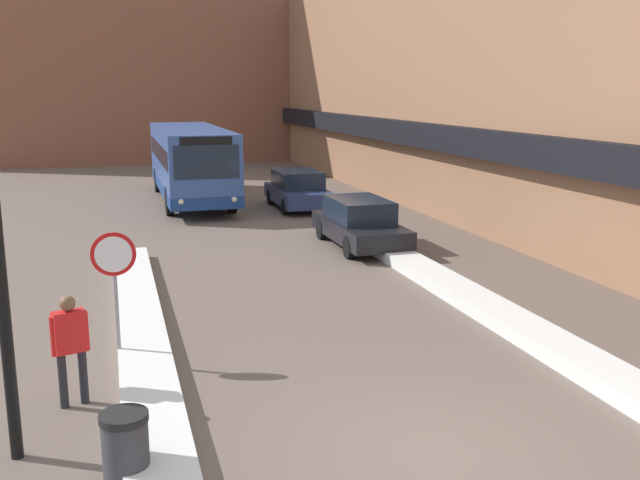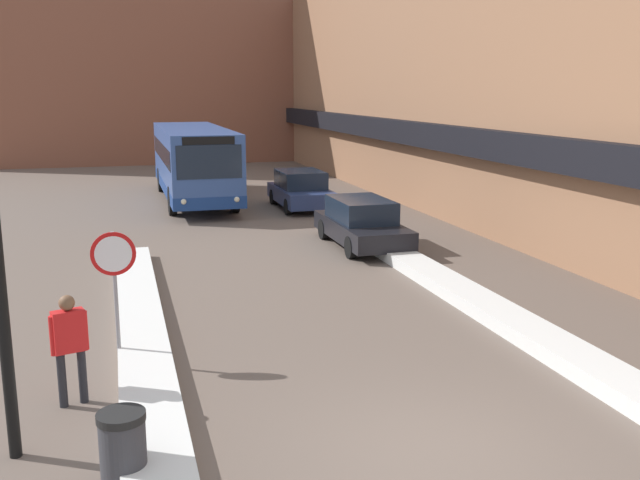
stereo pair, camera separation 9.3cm
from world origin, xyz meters
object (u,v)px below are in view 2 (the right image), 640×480
at_px(parked_car_front, 362,223).
at_px(parked_car_middle, 301,190).
at_px(stop_sign, 114,269).
at_px(pedestrian, 69,340).
at_px(city_bus, 194,161).
at_px(street_lamp, 9,134).
at_px(trash_bin, 123,449).

distance_m(parked_car_front, parked_car_middle, 7.45).
bearing_deg(stop_sign, pedestrian, -114.09).
xyz_separation_m(parked_car_front, pedestrian, (-7.91, -9.39, 0.31)).
height_order(city_bus, stop_sign, city_bus).
bearing_deg(street_lamp, trash_bin, -45.29).
height_order(stop_sign, pedestrian, stop_sign).
bearing_deg(parked_car_middle, city_bus, 141.79).
bearing_deg(pedestrian, parked_car_front, 33.10).
bearing_deg(parked_car_middle, pedestrian, -115.16).
relative_size(city_bus, stop_sign, 4.63).
bearing_deg(stop_sign, parked_car_front, 47.39).
distance_m(parked_car_middle, street_lamp, 20.39).
relative_size(city_bus, parked_car_front, 2.43).
bearing_deg(parked_car_middle, trash_bin, -110.35).
height_order(parked_car_front, stop_sign, stop_sign).
xyz_separation_m(parked_car_front, street_lamp, (-8.30, -10.85, 3.47)).
xyz_separation_m(city_bus, parked_car_front, (3.94, -10.55, -0.98)).
xyz_separation_m(city_bus, stop_sign, (-3.29, -18.40, -0.00)).
height_order(parked_car_middle, pedestrian, pedestrian).
xyz_separation_m(city_bus, pedestrian, (-3.98, -19.94, -0.67)).
relative_size(city_bus, trash_bin, 11.51).
xyz_separation_m(stop_sign, pedestrian, (-0.69, -1.54, -0.67)).
bearing_deg(trash_bin, street_lamp, 134.71).
relative_size(street_lamp, pedestrian, 3.93).
relative_size(street_lamp, trash_bin, 7.20).
xyz_separation_m(parked_car_middle, street_lamp, (-8.30, -18.30, 3.45)).
distance_m(parked_car_middle, stop_sign, 16.95).
relative_size(parked_car_front, trash_bin, 4.74).
relative_size(parked_car_front, stop_sign, 1.91).
distance_m(parked_car_front, trash_bin, 13.96).
distance_m(parked_car_front, pedestrian, 12.29).
bearing_deg(parked_car_middle, stop_sign, -115.27).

